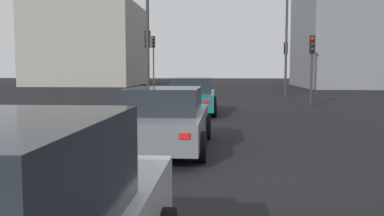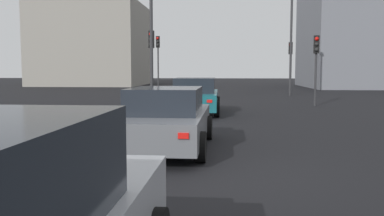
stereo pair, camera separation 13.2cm
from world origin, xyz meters
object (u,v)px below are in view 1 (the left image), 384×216
Objects in this scene: traffic_light_near_left at (312,55)px; street_lamp_far at (147,4)px; traffic_light_far_right at (286,57)px; traffic_light_near_right at (153,52)px; street_lamp_kerbside at (287,26)px; traffic_light_far_left at (148,52)px; car_grey_right_second at (166,119)px; car_teal_right_lead at (192,96)px.

traffic_light_near_left is 8.71m from street_lamp_far.
traffic_light_near_left is at bearing -0.72° from traffic_light_far_right.
street_lamp_kerbside is (-2.82, -9.92, 1.70)m from traffic_light_near_right.
traffic_light_far_left is (0.22, 8.48, 0.22)m from traffic_light_near_left.
street_lamp_kerbside is (8.35, -0.02, 2.32)m from traffic_light_near_left.
traffic_light_near_right is 10.45m from street_lamp_kerbside.
traffic_light_far_left is 0.46× the size of street_lamp_kerbside.
car_grey_right_second is at bearing 163.58° from street_lamp_kerbside.
traffic_light_near_left is 0.40× the size of street_lamp_far.
traffic_light_far_left is 2.56m from street_lamp_far.
street_lamp_far reaches higher than traffic_light_near_left.
street_lamp_kerbside is at bearing -15.70° from car_grey_right_second.
car_teal_right_lead is 8.06m from car_grey_right_second.
traffic_light_far_right is at bearing -36.91° from street_lamp_far.
traffic_light_near_right is at bearing 74.12° from street_lamp_kerbside.
traffic_light_far_right is at bearing 88.92° from traffic_light_near_right.
traffic_light_far_right is 0.44× the size of street_lamp_far.
street_lamp_far reaches higher than car_grey_right_second.
traffic_light_far_left is at bearing 133.73° from street_lamp_kerbside.
car_teal_right_lead is 7.31m from traffic_light_near_left.
car_grey_right_second is 13.54m from traffic_light_near_left.
street_lamp_far is (-1.10, -0.19, 2.30)m from traffic_light_far_left.
street_lamp_kerbside is (-2.27, 0.33, 2.09)m from traffic_light_far_right.
car_teal_right_lead is 1.06× the size of traffic_light_near_right.
car_grey_right_second is at bearing 11.60° from traffic_light_near_right.
traffic_light_far_left is (4.15, 2.61, 2.07)m from car_teal_right_lead.
traffic_light_far_left reaches higher than car_teal_right_lead.
traffic_light_near_right is 1.15× the size of traffic_light_far_left.
traffic_light_far_right is 0.46× the size of street_lamp_kerbside.
traffic_light_far_right is (10.63, -0.35, 0.23)m from traffic_light_near_left.
traffic_light_far_left is (-10.96, -1.42, -0.40)m from traffic_light_near_right.
car_teal_right_lead is 1.22× the size of traffic_light_far_right.
traffic_light_near_right is (15.11, 4.03, 2.48)m from car_teal_right_lead.
traffic_light_far_right is at bearing -14.90° from car_grey_right_second.
traffic_light_far_right is (-0.55, -10.25, -0.39)m from traffic_light_near_right.
traffic_light_near_right is at bearing -170.40° from traffic_light_far_left.
traffic_light_far_left is 0.44× the size of street_lamp_far.
car_teal_right_lead is at bearing 154.38° from street_lamp_kerbside.
traffic_light_far_left is 13.65m from traffic_light_far_right.
traffic_light_near_left is at bearing -25.77° from car_grey_right_second.
traffic_light_far_left is (12.22, 2.50, 2.10)m from car_grey_right_second.
street_lamp_far is at bearing -75.91° from traffic_light_near_left.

